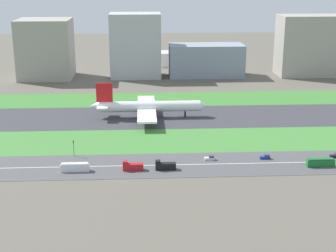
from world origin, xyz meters
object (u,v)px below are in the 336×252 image
Objects in this scene: terminal_building at (46,49)px; office_tower at (206,60)px; airliner at (147,107)px; car_1 at (265,157)px; fuel_tank_west at (164,59)px; truck_1 at (165,166)px; car_0 at (210,158)px; traffic_light at (74,147)px; cargo_warehouse at (316,45)px; bus_0 at (321,162)px; truck_2 at (133,167)px; hangar_building at (135,45)px; car_2 at (336,156)px; bus_1 at (75,167)px.

office_tower is at bearing 0.00° from terminal_building.
airliner reaches higher than car_1.
office_tower is at bearing -56.10° from fuel_tank_west.
truck_1 is at bearing -67.08° from terminal_building.
car_0 is 0.61× the size of traffic_light.
airliner is at bearing -96.08° from fuel_tank_west.
cargo_warehouse is (85.86, 0.00, 10.84)m from office_tower.
traffic_light is at bearing -133.68° from cargo_warehouse.
bus_0 is at bearing -180.00° from truck_1.
office_tower is 0.96× the size of cargo_warehouse.
traffic_light is 179.83m from terminal_building.
terminal_building reaches higher than car_0.
fuel_tank_west is (23.96, 237.00, 4.37)m from truck_2.
traffic_light is 177.06m from hangar_building.
car_2 is 236.11m from fuel_tank_west.
hangar_building is (23.34, 192.00, 22.30)m from bus_1.
cargo_warehouse is (163.45, 192.00, 21.29)m from bus_1.
airliner is 137.32m from terminal_building.
bus_0 is 208.61m from hangar_building.
bus_0 is at bearing -67.77° from hangar_building.
fuel_tank_west is (91.82, 45.00, -16.06)m from terminal_building.
traffic_light is at bearing -102.87° from fuel_tank_west.
fuel_tank_west reaches higher than truck_2.
car_1 is at bearing -172.96° from bus_1.
bus_0 is 202.78m from cargo_warehouse.
office_tower reaches higher than airliner.
bus_1 is 207.35m from office_tower.
fuel_tank_west is at bearing -77.06° from bus_0.
car_2 is 0.61× the size of traffic_light.
office_tower is (80.29, 174.01, 7.98)m from traffic_light.
traffic_light is (-33.12, -60.01, -1.94)m from airliner.
traffic_light is at bearing -98.51° from hangar_building.
truck_2 is 1.00× the size of truck_1.
car_0 is 209.28m from terminal_building.
bus_1 is 241.72m from fuel_tank_west.
terminal_building reaches higher than fuel_tank_west.
fuel_tank_west is (10.63, 237.00, 4.37)m from truck_1.
traffic_light reaches higher than bus_0.
car_1 is 84.08m from traffic_light.
car_2 is 0.38× the size of bus_1.
terminal_building is at bearing 103.50° from traffic_light.
terminal_building reaches higher than truck_1.
car_1 is (50.50, -68.00, -5.31)m from airliner.
bus_1 is at bearing -101.30° from fuel_tank_west.
cargo_warehouse is (133.03, 114.00, 16.87)m from airliner.
truck_2 is 0.14× the size of cargo_warehouse.
airliner is 159.90m from fuel_tank_west.
terminal_building reaches higher than truck_2.
office_tower is at bearing -82.82° from bus_0.
cargo_warehouse is at bearing 46.32° from traffic_light.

